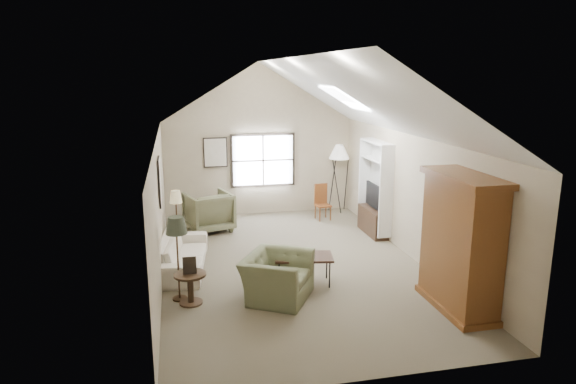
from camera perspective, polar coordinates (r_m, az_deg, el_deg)
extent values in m
cube|color=#685E4A|center=(10.27, 0.48, -8.13)|extent=(5.00, 8.00, 0.01)
cube|color=tan|center=(13.72, -3.23, 2.73)|extent=(5.00, 0.01, 2.50)
cube|color=tan|center=(6.25, 8.83, -10.35)|extent=(5.00, 0.01, 2.50)
cube|color=tan|center=(9.66, -14.13, -2.12)|extent=(0.01, 8.00, 2.50)
cube|color=tan|center=(10.70, 13.66, -0.60)|extent=(0.01, 8.00, 2.50)
cube|color=black|center=(13.66, -2.80, 3.54)|extent=(1.72, 0.08, 1.42)
cube|color=black|center=(9.83, -14.08, 1.16)|extent=(0.68, 0.04, 0.88)
cube|color=black|center=(13.49, -8.08, 4.37)|extent=(0.62, 0.04, 0.78)
cube|color=brown|center=(8.57, 18.66, -5.40)|extent=(0.60, 1.50, 2.20)
cube|color=white|center=(12.08, 9.66, 0.65)|extent=(0.32, 1.30, 2.10)
cube|color=#382316|center=(12.29, 9.42, -3.23)|extent=(0.34, 1.18, 0.60)
cube|color=black|center=(12.13, 9.53, -0.42)|extent=(0.05, 0.90, 0.55)
imported|color=beige|center=(10.19, -11.65, -6.73)|extent=(1.08, 2.19, 0.62)
imported|color=#686C4C|center=(8.74, -1.22, -9.40)|extent=(1.45, 1.51, 0.75)
imported|color=#616345|center=(12.46, -8.81, -2.16)|extent=(1.27, 1.28, 0.94)
cube|color=#321A14|center=(9.34, 1.74, -8.62)|extent=(1.11, 0.74, 0.53)
imported|color=#3A2117|center=(9.23, 1.76, -6.93)|extent=(0.29, 0.29, 0.06)
cylinder|color=#322414|center=(8.72, -10.77, -10.49)|extent=(0.59, 0.59, 0.53)
cube|color=brown|center=(13.26, 3.91, -1.14)|extent=(0.40, 0.40, 0.92)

